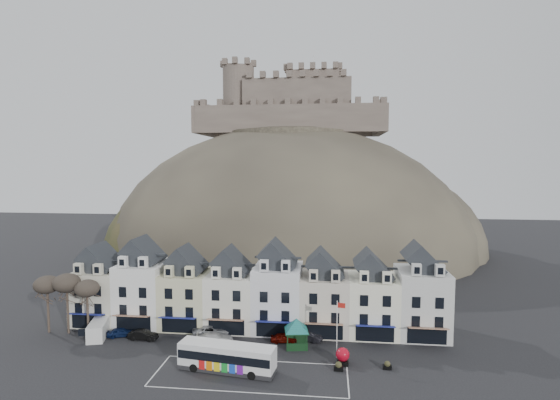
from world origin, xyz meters
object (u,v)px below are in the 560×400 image
at_px(white_van, 98,330).
at_px(car_navy, 121,332).
at_px(bus_shelter, 296,325).
at_px(car_maroon, 284,338).
at_px(bus, 227,356).
at_px(red_buoy, 343,356).
at_px(car_silver, 211,331).
at_px(car_charcoal, 308,336).
at_px(car_black, 143,335).
at_px(car_white, 215,338).
at_px(flagpole, 338,325).

xyz_separation_m(white_van, car_navy, (2.93, 0.67, -0.49)).
relative_size(bus_shelter, car_navy, 1.63).
bearing_deg(car_maroon, car_navy, 84.02).
xyz_separation_m(bus, red_buoy, (13.44, 3.24, -0.75)).
relative_size(car_navy, car_maroon, 1.03).
relative_size(bus, car_silver, 2.31).
xyz_separation_m(red_buoy, car_charcoal, (-4.54, 6.55, -0.37)).
relative_size(bus, car_black, 2.89).
bearing_deg(car_navy, car_charcoal, -107.03).
bearing_deg(car_maroon, car_silver, 76.13).
relative_size(bus, bus_shelter, 1.94).
bearing_deg(car_white, bus, -171.79).
distance_m(car_black, car_maroon, 19.32).
xyz_separation_m(bus, car_charcoal, (8.90, 9.79, -1.12)).
relative_size(red_buoy, car_white, 0.41).
bearing_deg(bus_shelter, car_maroon, 133.01).
bearing_deg(flagpole, car_navy, 173.72).
distance_m(bus_shelter, car_white, 11.24).
distance_m(flagpole, white_van, 33.10).
bearing_deg(bus_shelter, red_buoy, -45.01).
distance_m(bus, bus_shelter, 10.71).
bearing_deg(white_van, red_buoy, -23.32).
bearing_deg(flagpole, red_buoy, -70.14).
xyz_separation_m(bus, car_white, (-3.48, 7.52, -1.07)).
distance_m(red_buoy, car_charcoal, 7.98).
bearing_deg(flagpole, car_silver, 163.71).
bearing_deg(bus, flagpole, 29.34).
relative_size(bus_shelter, flagpole, 0.83).
bearing_deg(red_buoy, car_silver, 159.48).
height_order(car_navy, car_charcoal, car_charcoal).
xyz_separation_m(bus_shelter, car_charcoal, (1.37, 2.28, -2.35)).
height_order(bus_shelter, car_black, bus_shelter).
distance_m(bus_shelter, flagpole, 6.03).
height_order(flagpole, car_black, flagpole).
bearing_deg(car_silver, car_black, 93.11).
relative_size(car_maroon, car_charcoal, 0.90).
xyz_separation_m(bus, white_van, (-20.01, 7.52, -0.66)).
relative_size(red_buoy, flagpole, 0.28).
xyz_separation_m(white_van, car_silver, (15.34, 2.50, -0.41)).
distance_m(car_navy, car_silver, 12.54).
relative_size(bus_shelter, car_white, 1.22).
xyz_separation_m(flagpole, car_black, (-26.39, 2.62, -3.49)).
bearing_deg(car_navy, red_buoy, -119.77).
bearing_deg(car_black, car_silver, -71.69).
bearing_deg(bus, car_silver, 123.47).
height_order(bus, car_maroon, bus).
relative_size(car_silver, car_white, 1.02).
bearing_deg(car_maroon, car_charcoal, -82.32).
relative_size(car_black, car_silver, 0.80).
xyz_separation_m(car_maroon, car_charcoal, (3.18, 0.88, 0.05)).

